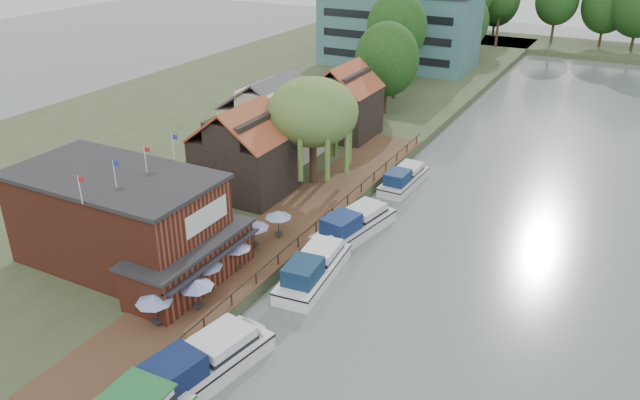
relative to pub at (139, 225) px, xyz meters
The scene contains 26 objects.
ground 14.79m from the pub, ahead, with size 260.00×260.00×0.00m, color #515E5B.
land_bank 39.61m from the pub, 113.96° to the left, with size 50.00×140.00×1.00m, color #384728.
quay_deck 13.04m from the pub, 61.39° to the left, with size 6.00×50.00×0.10m, color #47301E.
quay_rail 14.76m from the pub, 52.89° to the left, with size 0.20×49.00×1.00m, color black, non-canonical shape.
pub is the anchor object (origin of this frame).
hotel_block 71.49m from the pub, 96.43° to the left, with size 25.40×12.40×12.30m, color #38666B, non-canonical shape.
cottage_a 15.05m from the pub, 93.81° to the left, with size 8.60×7.60×8.50m, color black, non-canonical shape.
cottage_b 25.33m from the pub, 99.09° to the left, with size 9.60×8.60×8.50m, color beige, non-canonical shape.
cottage_c 34.01m from the pub, 90.00° to the left, with size 7.60×7.60×8.50m, color black, non-canonical shape.
willow 20.36m from the pub, 80.07° to the left, with size 8.60×8.60×10.43m, color #476B2D, non-canonical shape.
umbrella_0 8.13m from the pub, 41.59° to the right, with size 2.38×2.38×2.38m, color #1B3798, non-canonical shape.
umbrella_1 7.84m from the pub, 19.68° to the right, with size 2.41×2.41×2.38m, color navy, non-canonical shape.
umbrella_2 6.48m from the pub, ahead, with size 2.44×2.44×2.38m, color navy, non-canonical shape.
umbrella_3 7.45m from the pub, 24.35° to the left, with size 2.18×2.18×2.38m, color navy, non-canonical shape.
umbrella_4 8.81m from the pub, 47.49° to the left, with size 2.46×2.46×2.38m, color navy, non-canonical shape.
umbrella_5 11.10m from the pub, 53.25° to the left, with size 2.18×2.18×2.38m, color navy, non-canonical shape.
cruiser_0 13.07m from the pub, 32.61° to the right, with size 3.53×10.90×2.68m, color silver, non-canonical shape.
cruiser_1 13.14m from the pub, 27.97° to the left, with size 3.27×10.11×2.46m, color white, non-canonical shape.
cruiser_2 17.96m from the pub, 51.98° to the left, with size 3.30×10.20×2.49m, color silver, non-canonical shape.
cruiser_3 27.99m from the pub, 66.92° to the left, with size 2.92×9.05×2.16m, color silver, non-canonical shape.
bank_tree_0 44.55m from the pub, 88.97° to the left, with size 8.19×8.19×11.75m, color #143811, non-canonical shape.
bank_tree_1 51.64m from the pub, 90.89° to the left, with size 8.16×8.16×14.53m, color #143811, non-canonical shape.
bank_tree_2 61.08m from the pub, 94.19° to the left, with size 7.91×7.91×13.44m, color #143811, non-canonical shape.
bank_tree_3 78.73m from the pub, 89.40° to the left, with size 8.39×8.39×11.61m, color #143811, non-canonical shape.
bank_tree_4 87.15m from the pub, 90.13° to the left, with size 6.55×6.55×13.61m, color #143811, non-canonical shape.
bank_tree_5 94.47m from the pub, 88.10° to the left, with size 6.07×6.07×12.48m, color #143811, non-canonical shape.
Camera 1 is at (16.52, -30.20, 25.53)m, focal length 35.00 mm.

